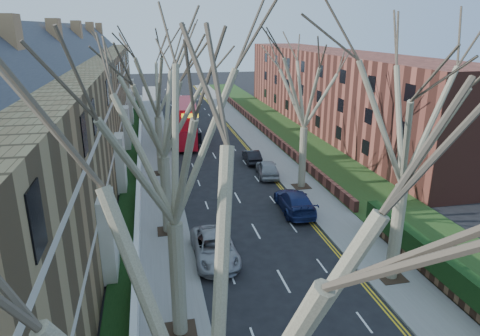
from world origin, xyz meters
TOP-DOWN VIEW (x-y plane):
  - pavement_left at (-6.00, 39.00)m, footprint 3.00×102.00m
  - pavement_right at (6.00, 39.00)m, footprint 3.00×102.00m
  - terrace_left at (-13.65, 31.00)m, footprint 9.70×78.00m
  - flats_right at (17.46, 43.00)m, footprint 13.97×54.00m
  - front_wall_left at (-7.65, 31.00)m, footprint 0.30×78.00m
  - grass_verge_right at (10.50, 39.00)m, footprint 6.00×102.00m
  - tree_left_near at (-5.70, -4.00)m, footprint 9.80×9.80m
  - tree_left_mid at (-5.70, 6.00)m, footprint 10.50×10.50m
  - tree_left_far at (-5.70, 16.00)m, footprint 10.15×10.15m
  - tree_left_dist at (-5.70, 28.00)m, footprint 10.50×10.50m
  - tree_right_mid at (5.70, 8.00)m, footprint 10.50×10.50m
  - tree_right_far at (5.70, 22.00)m, footprint 10.15×10.15m
  - double_decker_bus at (-2.32, 39.29)m, footprint 3.55×11.17m
  - car_left_far at (-3.22, 12.06)m, footprint 2.41×5.22m
  - car_right_near at (3.56, 17.58)m, footprint 2.49×5.47m
  - car_right_mid at (3.70, 25.50)m, footprint 2.31×4.57m
  - car_right_far at (3.32, 29.82)m, footprint 1.51×3.94m

SIDE VIEW (x-z plane):
  - pavement_left at x=-6.00m, z-range 0.00..0.12m
  - pavement_right at x=6.00m, z-range 0.00..0.12m
  - grass_verge_right at x=10.50m, z-range 0.12..0.18m
  - front_wall_left at x=-7.65m, z-range 0.12..1.12m
  - car_right_far at x=3.32m, z-range 0.00..1.28m
  - car_left_far at x=-3.22m, z-range 0.00..1.45m
  - car_right_mid at x=3.70m, z-range 0.00..1.49m
  - car_right_near at x=3.56m, z-range 0.00..1.55m
  - double_decker_bus at x=-2.32m, z-range -0.04..4.56m
  - flats_right at x=17.46m, z-range -0.02..9.98m
  - terrace_left at x=-13.65m, z-range -1.27..12.33m
  - tree_left_near at x=-5.70m, z-range 2.06..15.79m
  - tree_left_far at x=-5.70m, z-range 2.13..16.35m
  - tree_right_far at x=5.70m, z-range 2.13..16.35m
  - tree_left_mid at x=-5.70m, z-range 2.20..16.91m
  - tree_right_mid at x=5.70m, z-range 2.20..16.91m
  - tree_left_dist at x=-5.70m, z-range 2.20..16.91m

